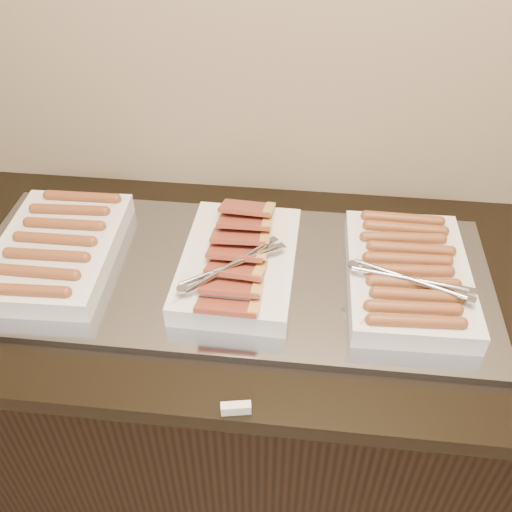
# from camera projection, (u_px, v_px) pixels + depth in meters

# --- Properties ---
(counter) EXTENTS (2.06, 0.76, 0.90)m
(counter) POSITION_uv_depth(u_px,v_px,m) (240.00, 391.00, 1.62)
(counter) COLOR black
(counter) RESTS_ON ground
(warming_tray) EXTENTS (1.20, 0.50, 0.02)m
(warming_tray) POSITION_uv_depth(u_px,v_px,m) (228.00, 273.00, 1.32)
(warming_tray) COLOR #9396A0
(warming_tray) RESTS_ON counter
(dish_left) EXTENTS (0.28, 0.41, 0.07)m
(dish_left) POSITION_uv_depth(u_px,v_px,m) (57.00, 248.00, 1.33)
(dish_left) COLOR silver
(dish_left) RESTS_ON warming_tray
(dish_center) EXTENTS (0.26, 0.40, 0.09)m
(dish_center) POSITION_uv_depth(u_px,v_px,m) (238.00, 262.00, 1.29)
(dish_center) COLOR silver
(dish_center) RESTS_ON warming_tray
(dish_right) EXTENTS (0.28, 0.40, 0.08)m
(dish_right) POSITION_uv_depth(u_px,v_px,m) (408.00, 274.00, 1.26)
(dish_right) COLOR silver
(dish_right) RESTS_ON warming_tray
(label_holder) EXTENTS (0.06, 0.03, 0.02)m
(label_holder) POSITION_uv_depth(u_px,v_px,m) (236.00, 408.00, 1.05)
(label_holder) COLOR silver
(label_holder) RESTS_ON counter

